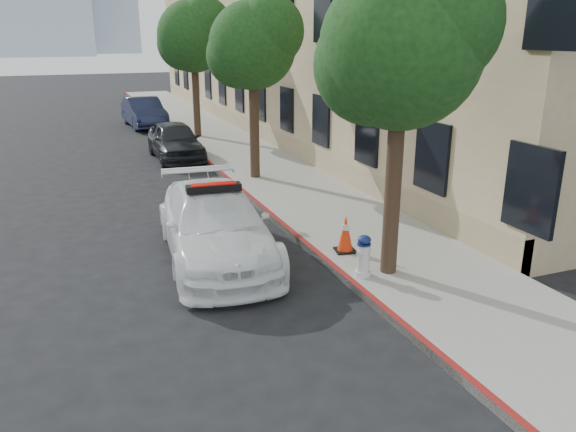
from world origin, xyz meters
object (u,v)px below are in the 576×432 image
Objects in this scene: fire_hydrant at (363,256)px; parked_car_far at (144,112)px; traffic_cone at (345,234)px; police_car at (215,225)px; parked_car_mid at (175,141)px.

parked_car_far is at bearing 69.86° from fire_hydrant.
parked_car_far is 20.40m from fire_hydrant.
traffic_cone is at bearing -89.85° from parked_car_far.
police_car is 6.48× the size of fire_hydrant.
police_car is at bearing -96.89° from parked_car_mid.
police_car is at bearing 111.97° from fire_hydrant.
police_car reaches higher than traffic_cone.
police_car is 3.15m from fire_hydrant.
traffic_cone is at bearing -16.58° from police_car.
parked_car_far reaches higher than traffic_cone.
parked_car_mid is 0.92× the size of parked_car_far.
fire_hydrant is at bearing -90.82° from parked_car_far.
parked_car_mid is at bearing 97.29° from traffic_cone.
traffic_cone is (2.50, -0.99, -0.19)m from police_car.
parked_car_mid is 5.15× the size of traffic_cone.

